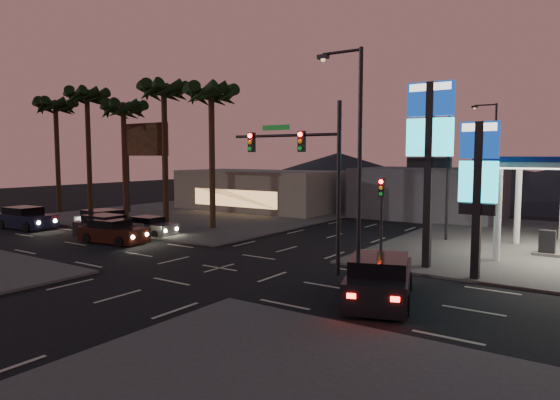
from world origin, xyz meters
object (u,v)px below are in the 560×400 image
Objects in this scene: pylon_sign_tall at (430,137)px; suv_station at (380,280)px; car_lane_a_rear at (26,219)px; car_lane_b_front at (150,227)px; car_lane_a_front at (107,228)px; car_lane_a_mid at (113,232)px; pylon_sign_short at (478,176)px; car_lane_b_rear at (108,220)px; car_lane_b_mid at (102,222)px; traffic_signal_mast at (306,162)px.

pylon_sign_tall is 8.37m from suv_station.
car_lane_b_front is (10.23, 3.17, -0.16)m from car_lane_a_rear.
car_lane_a_front is 1.05× the size of car_lane_a_mid.
pylon_sign_short is 26.87m from car_lane_b_rear.
car_lane_b_mid is at bearing -61.01° from car_lane_b_rear.
suv_station reaches higher than car_lane_a_front.
suv_station reaches higher than car_lane_a_rear.
pylon_sign_short is 1.35× the size of car_lane_a_rear.
traffic_signal_mast is at bearing 0.54° from car_lane_a_rear.
car_lane_a_mid is 19.24m from suv_station.
pylon_sign_tall is at bearing 7.25° from car_lane_a_rear.
car_lane_a_front is 1.21× the size of car_lane_b_front.
suv_station is (20.72, -3.10, 0.09)m from car_lane_a_front.
pylon_sign_short is 1.42× the size of car_lane_b_mid.
car_lane_b_mid is at bearing 151.37° from car_lane_a_mid.
car_lane_a_rear is 6.39m from car_lane_b_mid.
pylon_sign_short is at bearing -1.12° from car_lane_b_front.
traffic_signal_mast is 14.84m from car_lane_a_mid.
car_lane_a_mid is at bearing -172.30° from pylon_sign_short.
car_lane_a_front is at bearing 155.20° from car_lane_a_mid.
car_lane_b_front is (1.28, 2.56, -0.13)m from car_lane_a_front.
suv_station is at bearing -8.51° from car_lane_a_front.
pylon_sign_short is at bearing 66.49° from suv_station.
car_lane_b_rear is (-0.56, 1.01, -0.05)m from car_lane_b_mid.
pylon_sign_tall is at bearing 158.20° from pylon_sign_short.
car_lane_a_rear is at bearing 179.23° from car_lane_a_mid.
traffic_signal_mast reaches higher than car_lane_b_front.
car_lane_b_front is (-19.21, -0.57, -5.79)m from pylon_sign_tall.
pylon_sign_tall is 2.00× the size of car_lane_b_rear.
car_lane_b_front is (-21.71, 0.43, -4.05)m from pylon_sign_short.
suv_station is at bearing -7.02° from car_lane_a_mid.
car_lane_a_mid is 0.82× the size of suv_station.
car_lane_b_front is at bearing 17.23° from car_lane_a_rear.
car_lane_b_rear is 24.99m from suv_station.
pylon_sign_tall is 1.74× the size of car_lane_a_rear.
pylon_sign_short is 26.31m from car_lane_b_mid.
car_lane_a_front is 0.86× the size of suv_station.
traffic_signal_mast is at bearing -160.87° from pylon_sign_short.
car_lane_b_front is at bearing 178.88° from pylon_sign_short.
pylon_sign_short is at bearing 4.92° from car_lane_a_rear.
pylon_sign_tall is 1.83× the size of car_lane_a_front.
traffic_signal_mast is at bearing -143.48° from pylon_sign_tall.
car_lane_a_rear is 1.15× the size of car_lane_b_rear.
pylon_sign_short reaches higher than car_lane_b_front.
car_lane_a_mid is 6.29m from car_lane_b_rear.
car_lane_b_mid is 1.16m from car_lane_b_rear.
car_lane_a_front is 8.96m from car_lane_a_rear.
traffic_signal_mast reaches higher than pylon_sign_short.
car_lane_b_rear is at bearing 32.35° from car_lane_a_rear.
pylon_sign_short is at bearing 5.31° from car_lane_a_front.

